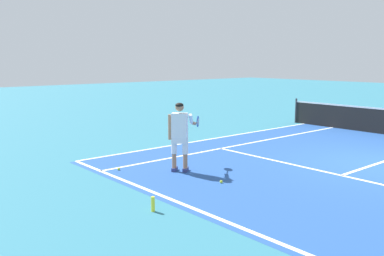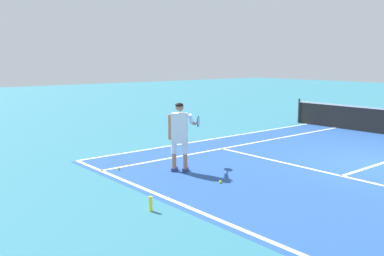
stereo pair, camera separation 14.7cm
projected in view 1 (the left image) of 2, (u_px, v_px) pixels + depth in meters
name	position (u px, v px, depth m)	size (l,w,h in m)	color
ground_plane	(377.00, 164.00, 11.25)	(80.00, 80.00, 0.00)	teal
court_inner_surface	(364.00, 168.00, 10.83)	(10.98, 10.98, 0.00)	#234C93
line_baseline	(215.00, 217.00, 7.44)	(10.98, 0.10, 0.01)	white
line_service	(341.00, 175.00, 10.12)	(8.23, 0.10, 0.01)	white
line_singles_left	(245.00, 144.00, 13.92)	(0.10, 10.58, 0.01)	white
line_doubles_left	(216.00, 138.00, 14.95)	(0.10, 10.58, 0.01)	white
tennis_player	(180.00, 132.00, 10.37)	(0.67, 1.19, 1.71)	navy
tennis_ball_near_feet	(119.00, 169.00, 10.61)	(0.07, 0.07, 0.07)	#CCE02D
tennis_ball_by_baseline	(221.00, 182.00, 9.50)	(0.07, 0.07, 0.07)	#CCE02D
water_bottle	(153.00, 204.00, 7.71)	(0.07, 0.07, 0.28)	yellow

